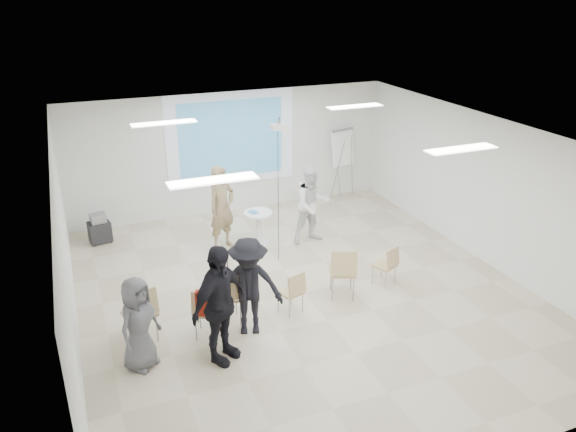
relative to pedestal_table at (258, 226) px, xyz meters
name	(u,v)px	position (x,y,z in m)	size (l,w,h in m)	color
floor	(304,295)	(0.09, -2.33, -0.48)	(8.00, 9.00, 0.10)	beige
ceiling	(306,134)	(0.09, -2.33, 2.62)	(8.00, 9.00, 0.10)	white
wall_back	(231,152)	(0.09, 2.22, 1.07)	(8.00, 0.10, 3.00)	silver
wall_left	(62,258)	(-3.96, -2.33, 1.07)	(0.10, 9.00, 3.00)	silver
wall_right	(488,190)	(4.14, -2.33, 1.07)	(0.10, 9.00, 3.00)	silver
projection_halo	(231,139)	(0.09, 2.15, 1.42)	(3.20, 0.01, 2.30)	silver
projection_image	(232,139)	(0.09, 2.14, 1.42)	(2.60, 0.01, 1.90)	teal
pedestal_table	(258,226)	(0.00, 0.00, 0.00)	(0.82, 0.82, 0.78)	white
player_left	(222,202)	(-0.77, 0.13, 0.62)	(0.77, 0.52, 2.10)	#907B58
player_right	(312,201)	(1.16, -0.31, 0.54)	(0.93, 0.75, 1.94)	white
controller_left	(226,183)	(-0.59, 0.38, 0.95)	(0.04, 0.11, 0.04)	silver
controller_right	(300,184)	(0.98, -0.06, 0.87)	(0.04, 0.13, 0.04)	white
chair_far_left	(141,311)	(-2.93, -2.80, 0.16)	(0.59, 0.61, 1.00)	tan
chair_left_mid	(206,309)	(-1.94, -3.05, 0.10)	(0.57, 0.59, 0.91)	tan
chair_left_inner	(228,294)	(-1.52, -2.81, 0.16)	(0.51, 0.55, 1.00)	tan
chair_center	(293,290)	(-0.38, -2.91, 0.04)	(0.48, 0.50, 0.80)	tan
chair_right_inner	(343,269)	(0.66, -2.76, 0.16)	(0.62, 0.64, 1.00)	tan
chair_right_far	(388,263)	(1.67, -2.66, 0.04)	(0.50, 0.52, 0.80)	tan
red_jacket	(210,303)	(-1.91, -3.20, 0.29)	(0.45, 0.10, 0.43)	#A22313
laptop	(226,294)	(-1.51, -2.70, 0.10)	(0.37, 0.27, 0.03)	black
audience_left	(219,297)	(-1.89, -3.69, 0.67)	(1.28, 0.77, 2.20)	black
audience_mid	(249,280)	(-1.25, -3.15, 0.53)	(1.25, 0.68, 1.93)	black
audience_outer	(138,318)	(-3.05, -3.39, 0.40)	(0.81, 0.54, 1.67)	slate
flipchart_easel	(343,148)	(3.00, 1.88, 0.96)	(0.80, 0.62, 1.89)	gray
av_cart	(100,229)	(-3.25, 1.40, -0.12)	(0.51, 0.44, 0.68)	black
ceiling_projector	(279,134)	(0.18, -0.84, 2.26)	(0.30, 0.25, 3.00)	white
fluor_panel_nw	(164,123)	(-1.91, -0.33, 2.54)	(1.20, 0.30, 0.02)	white
fluor_panel_ne	(355,106)	(2.09, -0.33, 2.54)	(1.20, 0.30, 0.02)	white
fluor_panel_sw	(213,180)	(-1.91, -3.83, 2.54)	(1.20, 0.30, 0.02)	white
fluor_panel_se	(461,149)	(2.09, -3.83, 2.54)	(1.20, 0.30, 0.02)	white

